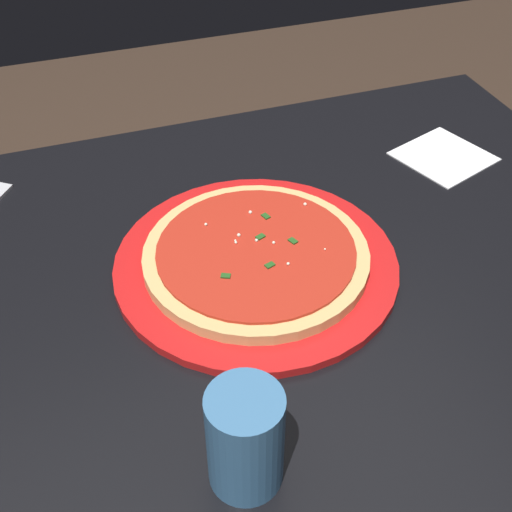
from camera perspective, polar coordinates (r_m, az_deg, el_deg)
The scene contains 5 objects.
restaurant_table at distance 0.97m, azimuth 0.61°, elevation -7.62°, with size 1.13×0.82×0.78m.
serving_plate at distance 0.87m, azimuth -0.00°, elevation -0.69°, with size 0.37×0.37×0.01m, color red.
pizza at distance 0.86m, azimuth 0.00°, elevation 0.09°, with size 0.29×0.29×0.02m.
cup_tall_drink at distance 0.63m, azimuth -0.93°, elevation -15.45°, with size 0.07×0.07×0.12m, color teal.
napkin_folded_right at distance 1.12m, azimuth 15.79°, elevation 8.22°, with size 0.13×0.13×0.00m, color white.
Camera 1 is at (0.22, 0.59, 1.37)m, focal length 46.63 mm.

